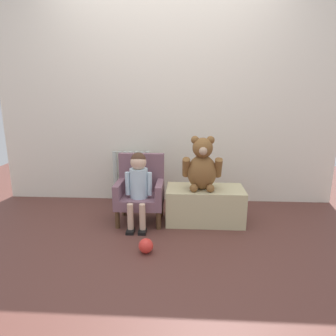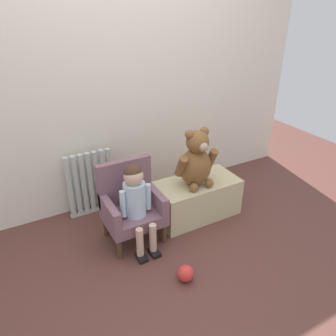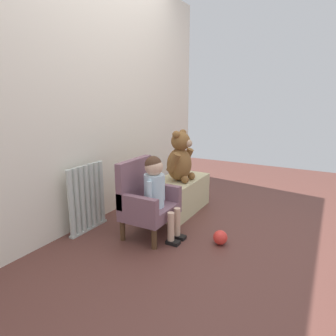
{
  "view_description": "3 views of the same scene",
  "coord_description": "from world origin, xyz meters",
  "px_view_note": "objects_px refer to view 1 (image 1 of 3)",
  "views": [
    {
      "loc": [
        0.21,
        -2.21,
        1.24
      ],
      "look_at": [
        0.05,
        0.57,
        0.54
      ],
      "focal_mm": 32.0,
      "sensor_mm": 36.0,
      "label": 1
    },
    {
      "loc": [
        -1.01,
        -1.49,
        1.79
      ],
      "look_at": [
        0.11,
        0.55,
        0.56
      ],
      "focal_mm": 35.0,
      "sensor_mm": 36.0,
      "label": 2
    },
    {
      "loc": [
        -2.25,
        -0.78,
        1.18
      ],
      "look_at": [
        0.14,
        0.54,
        0.52
      ],
      "focal_mm": 32.0,
      "sensor_mm": 36.0,
      "label": 3
    }
  ],
  "objects_px": {
    "low_bench": "(205,205)",
    "large_teddy_bear": "(202,166)",
    "child_figure": "(138,179)",
    "toy_ball": "(146,246)",
    "radiator": "(132,177)",
    "child_armchair": "(140,190)"
  },
  "relations": [
    {
      "from": "child_figure",
      "to": "large_teddy_bear",
      "type": "relative_size",
      "value": 1.38
    },
    {
      "from": "child_figure",
      "to": "low_bench",
      "type": "distance_m",
      "value": 0.7
    },
    {
      "from": "radiator",
      "to": "low_bench",
      "type": "distance_m",
      "value": 0.96
    },
    {
      "from": "large_teddy_bear",
      "to": "toy_ball",
      "type": "height_order",
      "value": "large_teddy_bear"
    },
    {
      "from": "radiator",
      "to": "child_armchair",
      "type": "relative_size",
      "value": 0.91
    },
    {
      "from": "radiator",
      "to": "toy_ball",
      "type": "height_order",
      "value": "radiator"
    },
    {
      "from": "child_figure",
      "to": "toy_ball",
      "type": "bearing_deg",
      "value": -75.91
    },
    {
      "from": "low_bench",
      "to": "toy_ball",
      "type": "xyz_separation_m",
      "value": [
        -0.5,
        -0.63,
        -0.11
      ]
    },
    {
      "from": "large_teddy_bear",
      "to": "child_figure",
      "type": "bearing_deg",
      "value": -172.17
    },
    {
      "from": "low_bench",
      "to": "large_teddy_bear",
      "type": "height_order",
      "value": "large_teddy_bear"
    },
    {
      "from": "child_figure",
      "to": "low_bench",
      "type": "xyz_separation_m",
      "value": [
        0.63,
        0.11,
        -0.28
      ]
    },
    {
      "from": "child_figure",
      "to": "large_teddy_bear",
      "type": "distance_m",
      "value": 0.61
    },
    {
      "from": "radiator",
      "to": "toy_ball",
      "type": "bearing_deg",
      "value": -74.78
    },
    {
      "from": "large_teddy_bear",
      "to": "low_bench",
      "type": "bearing_deg",
      "value": 34.1
    },
    {
      "from": "radiator",
      "to": "toy_ball",
      "type": "relative_size",
      "value": 5.08
    },
    {
      "from": "toy_ball",
      "to": "large_teddy_bear",
      "type": "bearing_deg",
      "value": 52.67
    },
    {
      "from": "radiator",
      "to": "child_armchair",
      "type": "distance_m",
      "value": 0.53
    },
    {
      "from": "low_bench",
      "to": "toy_ball",
      "type": "distance_m",
      "value": 0.81
    },
    {
      "from": "child_armchair",
      "to": "low_bench",
      "type": "relative_size",
      "value": 0.88
    },
    {
      "from": "radiator",
      "to": "child_armchair",
      "type": "height_order",
      "value": "child_armchair"
    },
    {
      "from": "child_armchair",
      "to": "child_figure",
      "type": "bearing_deg",
      "value": -90.0
    },
    {
      "from": "child_armchair",
      "to": "child_figure",
      "type": "distance_m",
      "value": 0.18
    }
  ]
}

